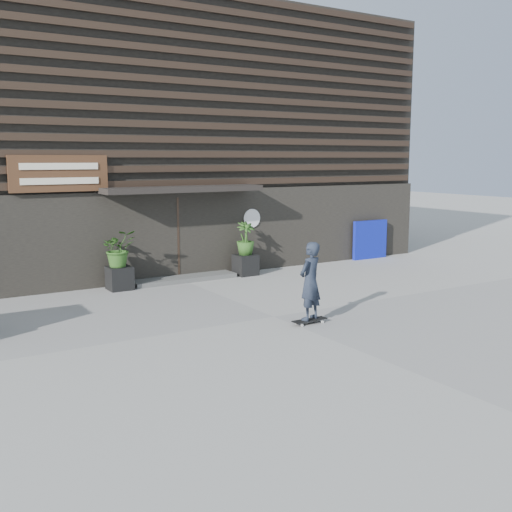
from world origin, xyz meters
TOP-DOWN VIEW (x-y plane):
  - ground at (0.00, 0.00)m, footprint 80.00×80.00m
  - entrance_step at (0.00, 4.60)m, footprint 3.00×0.80m
  - planter_pot_left at (-1.90, 4.40)m, footprint 0.60×0.60m
  - bamboo_left at (-1.90, 4.40)m, footprint 0.86×0.75m
  - planter_pot_right at (1.90, 4.40)m, footprint 0.60×0.60m
  - bamboo_right at (1.90, 4.40)m, footprint 0.54×0.54m
  - blue_tarp at (6.99, 4.70)m, footprint 1.39×0.13m
  - building at (-0.00, 9.96)m, footprint 18.00×11.00m
  - skateboarder at (0.31, -0.87)m, footprint 0.78×0.56m

SIDE VIEW (x-z plane):
  - ground at x=0.00m, z-range 0.00..0.00m
  - entrance_step at x=0.00m, z-range 0.00..0.12m
  - planter_pot_left at x=-1.90m, z-range 0.00..0.60m
  - planter_pot_right at x=1.90m, z-range 0.00..0.60m
  - blue_tarp at x=6.99m, z-range 0.00..1.30m
  - skateboarder at x=0.31m, z-range 0.04..1.75m
  - bamboo_left at x=-1.90m, z-range 0.60..1.56m
  - bamboo_right at x=1.90m, z-range 0.60..1.56m
  - building at x=0.00m, z-range -0.01..7.99m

